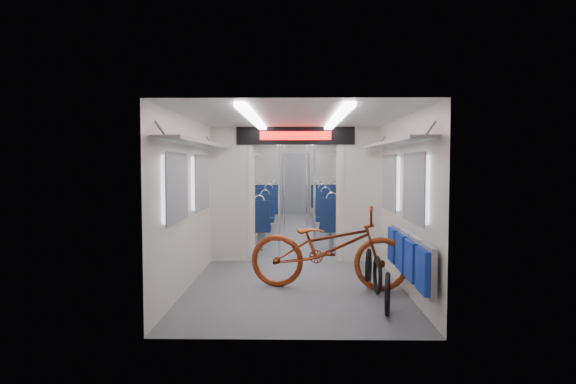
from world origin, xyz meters
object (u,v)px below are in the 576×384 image
at_px(bike_hoop_c, 369,270).
at_px(seat_bay_near_right, 339,216).
at_px(flip_bench, 408,256).
at_px(stanchion_near_right, 314,191).
at_px(seat_bay_far_left, 263,203).
at_px(bike_hoop_b, 377,277).
at_px(seat_bay_near_left, 251,218).
at_px(stanchion_near_left, 279,193).
at_px(stanchion_far_left, 284,185).
at_px(stanchion_far_right, 307,185).
at_px(bicycle, 328,248).
at_px(bike_hoop_a, 388,296).
at_px(seat_bay_far_right, 329,203).

relative_size(bike_hoop_c, seat_bay_near_right, 0.24).
distance_m(flip_bench, stanchion_near_right, 3.78).
bearing_deg(seat_bay_far_left, flip_bench, -74.58).
bearing_deg(flip_bench, bike_hoop_b, 121.05).
height_order(seat_bay_near_left, seat_bay_near_right, seat_bay_near_right).
bearing_deg(stanchion_near_left, seat_bay_near_left, 112.35).
bearing_deg(stanchion_near_right, seat_bay_near_left, 139.26).
bearing_deg(stanchion_far_left, stanchion_far_right, 22.34).
height_order(bicycle, seat_bay_near_right, seat_bay_near_right).
distance_m(bike_hoop_a, bike_hoop_c, 1.32).
xyz_separation_m(stanchion_near_right, stanchion_far_left, (-0.64, 2.82, 0.00)).
relative_size(seat_bay_near_right, stanchion_near_left, 0.95).
bearing_deg(bike_hoop_a, seat_bay_far_left, 102.60).
bearing_deg(bicycle, seat_bay_far_right, 4.81).
distance_m(bike_hoop_b, bike_hoop_c, 0.37).
xyz_separation_m(bike_hoop_a, seat_bay_near_right, (-0.09, 5.28, 0.34)).
relative_size(flip_bench, bike_hoop_b, 4.28).
bearing_deg(bike_hoop_b, bike_hoop_a, -92.35).
bearing_deg(seat_bay_far_left, stanchion_near_right, -74.62).
distance_m(seat_bay_far_left, stanchion_far_right, 2.13).
bearing_deg(seat_bay_near_right, stanchion_far_left, 126.83).
height_order(bike_hoop_b, seat_bay_near_left, seat_bay_near_left).
distance_m(bike_hoop_a, bike_hoop_b, 0.95).
bearing_deg(seat_bay_near_left, seat_bay_far_left, 90.00).
height_order(bike_hoop_b, seat_bay_far_left, seat_bay_far_left).
bearing_deg(bicycle, bike_hoop_c, -71.71).
xyz_separation_m(flip_bench, bike_hoop_c, (-0.35, 0.84, -0.34)).
height_order(bicycle, bike_hoop_a, bicycle).
xyz_separation_m(bicycle, seat_bay_far_left, (-1.38, 7.55, 0.01)).
distance_m(flip_bench, seat_bay_far_right, 8.47).
height_order(bike_hoop_c, seat_bay_near_left, seat_bay_near_left).
bearing_deg(bike_hoop_c, seat_bay_far_right, 90.49).
height_order(seat_bay_far_right, stanchion_far_right, stanchion_far_right).
xyz_separation_m(stanchion_far_left, stanchion_far_right, (0.56, 0.23, 0.00)).
relative_size(bike_hoop_b, stanchion_far_left, 0.22).
height_order(seat_bay_far_left, stanchion_far_right, stanchion_far_right).
relative_size(bike_hoop_a, seat_bay_near_right, 0.22).
bearing_deg(seat_bay_far_right, seat_bay_far_left, -175.09).
relative_size(seat_bay_near_right, stanchion_near_right, 0.95).
bearing_deg(bike_hoop_a, seat_bay_near_right, 90.98).
bearing_deg(stanchion_near_right, bike_hoop_b, -77.23).
distance_m(bicycle, bike_hoop_c, 0.64).
height_order(seat_bay_near_left, stanchion_far_left, stanchion_far_left).
bearing_deg(stanchion_near_right, stanchion_far_left, 102.73).
distance_m(seat_bay_far_right, stanchion_near_right, 4.93).
bearing_deg(seat_bay_far_right, bike_hoop_a, -89.42).
height_order(seat_bay_far_right, stanchion_far_left, stanchion_far_left).
relative_size(seat_bay_near_left, seat_bay_near_right, 0.92).
height_order(bicycle, stanchion_near_left, stanchion_near_left).
relative_size(flip_bench, seat_bay_near_right, 0.97).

